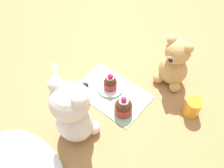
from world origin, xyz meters
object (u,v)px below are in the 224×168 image
saucer_plate (110,87)px  cupcake_near_tan_bear (110,83)px  teddy_bear_cream (73,112)px  juice_glass (193,107)px  teddy_bear_tan (174,64)px  teaspoon (56,73)px  cupcake_near_cream_bear (123,107)px

saucer_plate → cupcake_near_tan_bear: cupcake_near_tan_bear is taller
teddy_bear_cream → juice_glass: size_ratio=3.62×
teddy_bear_tan → cupcake_near_tan_bear: (0.15, 0.17, -0.06)m
teaspoon → teddy_bear_cream: bearing=-171.1°
cupcake_near_tan_bear → teddy_bear_cream: bearing=97.6°
saucer_plate → juice_glass: size_ratio=1.33×
cupcake_near_tan_bear → juice_glass: bearing=-161.3°
teddy_bear_cream → juice_glass: bearing=-132.8°
teddy_bear_cream → teaspoon: bearing=-31.2°
cupcake_near_cream_bear → saucer_plate: 0.11m
juice_glass → cupcake_near_tan_bear: bearing=18.7°
saucer_plate → juice_glass: bearing=-161.3°
teddy_bear_tan → saucer_plate: size_ratio=2.21×
cupcake_near_tan_bear → teaspoon: size_ratio=0.67×
teaspoon → cupcake_near_cream_bear: bearing=-138.1°
teddy_bear_cream → cupcake_near_tan_bear: teddy_bear_cream is taller
saucer_plate → cupcake_near_tan_bear: 0.03m
teddy_bear_tan → juice_glass: 0.16m
juice_glass → saucer_plate: bearing=18.7°
saucer_plate → teaspoon: size_ratio=0.88×
cupcake_near_cream_bear → saucer_plate: (0.09, -0.05, -0.03)m
teaspoon → teddy_bear_tan: bearing=-108.5°
teddy_bear_cream → teddy_bear_tan: size_ratio=1.23×
cupcake_near_tan_bear → juice_glass: size_ratio=1.02×
teddy_bear_tan → juice_glass: size_ratio=2.95×
saucer_plate → juice_glass: 0.29m
teddy_bear_cream → teaspoon: size_ratio=2.39×
juice_glass → cupcake_near_cream_bear: bearing=38.7°
teddy_bear_cream → juice_glass: 0.39m
teddy_bear_cream → saucer_plate: bearing=-85.2°
saucer_plate → juice_glass: (-0.27, -0.09, 0.03)m
teddy_bear_cream → saucer_plate: size_ratio=2.72×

